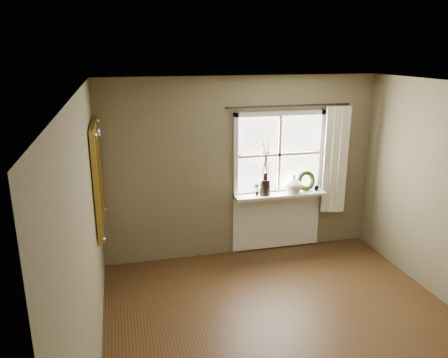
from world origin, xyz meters
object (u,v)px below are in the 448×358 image
dark_jug (265,187)px  cream_vase (294,183)px  gilt_mirror (97,177)px  wreath (306,183)px

dark_jug → cream_vase: 0.44m
cream_vase → gilt_mirror: size_ratio=0.21×
wreath → gilt_mirror: (-2.93, -0.54, 0.45)m
cream_vase → gilt_mirror: gilt_mirror is taller
cream_vase → wreath: 0.22m
wreath → gilt_mirror: bearing=-179.7°
gilt_mirror → wreath: bearing=10.4°
dark_jug → gilt_mirror: (-2.28, -0.50, 0.45)m
dark_jug → cream_vase: size_ratio=0.83×
cream_vase → wreath: bearing=10.7°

